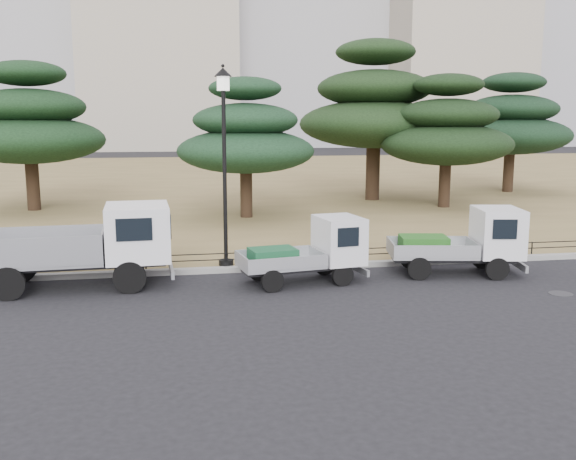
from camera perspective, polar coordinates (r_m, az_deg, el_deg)
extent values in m
plane|color=black|center=(16.46, 1.20, -5.63)|extent=(220.00, 220.00, 0.00)
cube|color=olive|center=(46.47, -6.09, 4.43)|extent=(120.00, 56.00, 0.15)
cube|color=gray|center=(18.92, -0.31, -3.34)|extent=(120.00, 0.25, 0.16)
cylinder|color=black|center=(16.82, -13.91, -4.11)|extent=(0.85, 0.21, 0.84)
cylinder|color=black|center=(18.61, -13.84, -2.78)|extent=(0.85, 0.21, 0.84)
cylinder|color=black|center=(17.13, -23.67, -4.41)|extent=(0.85, 0.21, 0.84)
cylinder|color=black|center=(18.89, -22.67, -3.08)|extent=(0.85, 0.21, 0.84)
cube|color=#2D2D30|center=(17.75, -18.46, -2.88)|extent=(4.73, 1.25, 0.15)
cube|color=gray|center=(17.76, -21.23, -1.44)|extent=(3.35, 2.01, 0.82)
cube|color=silver|center=(17.52, -13.21, -0.15)|extent=(1.73, 2.08, 1.44)
cylinder|color=black|center=(17.17, 4.87, -4.01)|extent=(0.60, 0.25, 0.59)
cylinder|color=black|center=(18.32, 3.23, -3.11)|extent=(0.60, 0.25, 0.59)
cylinder|color=black|center=(16.49, -1.39, -4.56)|extent=(0.60, 0.25, 0.59)
cylinder|color=black|center=(17.68, -2.67, -3.58)|extent=(0.60, 0.25, 0.59)
cube|color=#2D2D30|center=(17.36, 1.14, -3.35)|extent=(3.24, 1.22, 0.14)
cube|color=#A2A5A9|center=(17.12, -0.67, -2.63)|extent=(2.37, 1.66, 0.39)
cube|color=silver|center=(17.63, 4.55, -0.86)|extent=(1.32, 1.61, 1.26)
cube|color=#185430|center=(17.03, -1.36, -2.36)|extent=(1.32, 1.05, 0.43)
cylinder|color=black|center=(18.61, 18.09, -3.29)|extent=(0.66, 0.28, 0.64)
cylinder|color=black|center=(19.94, 16.87, -2.38)|extent=(0.66, 0.28, 0.64)
cylinder|color=black|center=(18.08, 11.60, -3.38)|extent=(0.66, 0.28, 0.64)
cylinder|color=black|center=(19.44, 10.80, -2.43)|extent=(0.66, 0.28, 0.64)
cube|color=#2D2D30|center=(18.96, 14.48, -2.42)|extent=(3.54, 1.40, 0.15)
cube|color=#9A9DA1|center=(18.76, 12.66, -1.57)|extent=(2.61, 1.86, 0.43)
cube|color=silver|center=(19.15, 18.12, -0.17)|extent=(1.47, 1.77, 1.36)
cube|color=#23621C|center=(18.69, 11.96, -1.25)|extent=(1.46, 1.17, 0.47)
cylinder|color=black|center=(18.98, -5.52, -2.88)|extent=(0.43, 0.43, 0.16)
cylinder|color=black|center=(18.59, -5.65, 4.70)|extent=(0.12, 0.12, 4.87)
cylinder|color=white|center=(18.55, -5.79, 12.82)|extent=(0.39, 0.39, 0.39)
cone|color=black|center=(18.57, -5.81, 13.80)|extent=(0.51, 0.51, 0.24)
cylinder|color=black|center=(19.01, -0.39, -2.44)|extent=(38.00, 0.03, 0.03)
cylinder|color=black|center=(18.97, -0.39, -1.91)|extent=(38.00, 0.03, 0.03)
cylinder|color=black|center=(19.01, -0.39, -2.44)|extent=(0.04, 0.04, 0.40)
cylinder|color=#2D2D30|center=(17.81, 23.08, -5.23)|extent=(0.60, 0.60, 0.01)
cylinder|color=black|center=(32.54, -21.75, 4.01)|extent=(0.60, 0.60, 2.69)
ellipsoid|color=black|center=(32.43, -21.97, 7.44)|extent=(6.89, 6.89, 2.21)
ellipsoid|color=black|center=(32.42, -22.14, 10.10)|extent=(5.26, 5.26, 1.68)
ellipsoid|color=black|center=(32.48, -22.32, 12.76)|extent=(3.63, 3.63, 1.16)
cylinder|color=black|center=(28.09, -3.73, 3.54)|extent=(0.53, 0.53, 2.35)
ellipsoid|color=#17331D|center=(27.96, -3.77, 7.01)|extent=(5.93, 5.93, 1.90)
ellipsoid|color=#17331D|center=(27.93, -3.80, 9.73)|extent=(4.53, 4.53, 1.45)
ellipsoid|color=#17331D|center=(27.96, -3.83, 12.44)|extent=(3.13, 3.13, 1.00)
cylinder|color=black|center=(34.46, 7.55, 5.39)|extent=(0.73, 0.73, 3.26)
ellipsoid|color=black|center=(34.36, 7.64, 9.32)|extent=(7.84, 7.84, 2.51)
ellipsoid|color=black|center=(34.40, 7.71, 12.37)|extent=(5.99, 5.99, 1.92)
ellipsoid|color=black|center=(34.53, 7.78, 15.41)|extent=(4.13, 4.13, 1.32)
cylinder|color=black|center=(32.23, 13.75, 4.21)|extent=(0.56, 0.56, 2.49)
ellipsoid|color=black|center=(32.11, 13.88, 7.41)|extent=(6.32, 6.32, 2.02)
ellipsoid|color=black|center=(32.09, 13.99, 9.91)|extent=(4.83, 4.83, 1.54)
ellipsoid|color=black|center=(32.13, 14.09, 12.41)|extent=(3.33, 3.33, 1.07)
cylinder|color=black|center=(40.19, 19.02, 5.16)|extent=(0.61, 0.61, 2.69)
ellipsoid|color=black|center=(40.10, 19.18, 7.94)|extent=(6.88, 6.88, 2.20)
ellipsoid|color=black|center=(40.09, 19.30, 10.10)|extent=(5.25, 5.25, 1.68)
ellipsoid|color=black|center=(40.14, 19.42, 12.26)|extent=(3.63, 3.63, 1.16)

